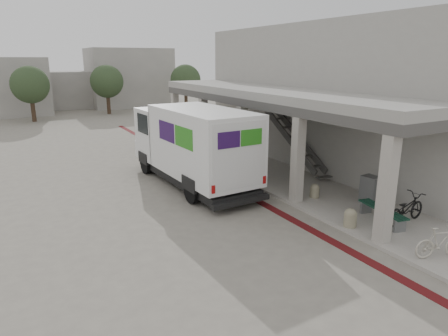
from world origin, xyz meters
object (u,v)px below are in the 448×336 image
bench (382,212)px  fedex_truck (192,144)px  bicycle_cream (440,242)px  utility_cabinet (370,190)px  bicycle_black (406,209)px

bench → fedex_truck: bearing=128.1°
bicycle_cream → fedex_truck: bearing=35.4°
utility_cabinet → bicycle_cream: utility_cabinet is taller
bicycle_black → bicycle_cream: bicycle_black is taller
utility_cabinet → bicycle_black: utility_cabinet is taller
bicycle_cream → bench: bearing=3.6°
bench → utility_cabinet: size_ratio=1.92×
fedex_truck → bench: bearing=-66.0°
utility_cabinet → fedex_truck: bearing=126.0°
bicycle_black → bicycle_cream: size_ratio=1.26×
bicycle_black → fedex_truck: bearing=23.2°
fedex_truck → bench: fedex_truck is taller
fedex_truck → utility_cabinet: bearing=-53.9°
bicycle_black → bench: bearing=50.6°
bicycle_black → bicycle_cream: bearing=142.2°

